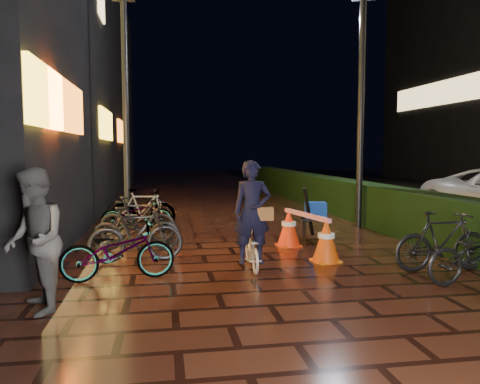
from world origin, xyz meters
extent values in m
plane|color=#381911|center=(0.00, 0.00, 0.00)|extent=(80.00, 80.00, 0.00)
cube|color=black|center=(3.30, 8.00, 0.50)|extent=(0.70, 20.00, 1.00)
imported|color=#505052|center=(-3.20, -0.36, 0.82)|extent=(0.86, 0.96, 1.64)
cube|color=yellow|center=(-3.45, 1.50, 2.60)|extent=(0.08, 2.00, 0.90)
cube|color=orange|center=(-3.45, 3.00, 2.60)|extent=(0.08, 3.00, 0.90)
cube|color=yellow|center=(-3.45, 9.00, 2.60)|extent=(0.08, 2.80, 0.90)
cube|color=orange|center=(-3.45, 14.00, 2.60)|extent=(0.08, 2.20, 0.90)
cube|color=#FFD88C|center=(13.45, 18.00, 5.00)|extent=(0.06, 10.00, 1.30)
cylinder|color=black|center=(2.81, 4.63, 2.77)|extent=(0.19, 0.19, 5.54)
cylinder|color=black|center=(-2.65, 6.14, 2.86)|extent=(0.16, 0.16, 5.71)
imported|color=silver|center=(-0.45, 1.21, 0.31)|extent=(0.45, 1.18, 0.61)
imported|color=black|center=(-0.45, 1.11, 0.89)|extent=(0.59, 0.40, 1.57)
cube|color=#965929|center=(-0.27, 1.09, 0.86)|extent=(0.28, 0.13, 0.20)
cone|color=#E64B0C|center=(0.85, 1.44, 0.36)|extent=(0.46, 0.46, 0.73)
cone|color=#FF330D|center=(0.58, 2.76, 0.36)|extent=(0.46, 0.46, 0.73)
cube|color=orange|center=(0.85, 1.44, 0.02)|extent=(0.46, 0.46, 0.03)
cube|color=#FF490D|center=(0.58, 2.76, 0.02)|extent=(0.46, 0.46, 0.03)
cube|color=red|center=(0.71, 2.10, 0.68)|extent=(0.38, 1.54, 0.07)
cube|color=black|center=(1.30, 3.35, 0.42)|extent=(0.67, 0.58, 0.04)
cylinder|color=black|center=(1.03, 3.21, 0.20)|extent=(0.04, 0.04, 0.40)
cylinder|color=black|center=(1.49, 3.12, 0.20)|extent=(0.04, 0.04, 0.40)
cylinder|color=black|center=(1.11, 3.58, 0.20)|extent=(0.04, 0.04, 0.40)
cylinder|color=black|center=(1.57, 3.49, 0.20)|extent=(0.04, 0.04, 0.40)
cube|color=#0D39B3|center=(1.30, 3.35, 0.60)|extent=(0.49, 0.44, 0.32)
cylinder|color=black|center=(1.11, 3.23, 0.58)|extent=(0.35, 0.36, 1.03)
imported|color=black|center=(-2.36, 4.73, 0.41)|extent=(1.59, 0.61, 0.83)
imported|color=black|center=(-2.29, 3.58, 0.46)|extent=(1.58, 0.66, 0.92)
imported|color=black|center=(-2.28, 2.82, 0.41)|extent=(1.59, 0.60, 0.83)
imported|color=black|center=(-2.42, 0.86, 0.41)|extent=(1.63, 0.75, 0.83)
imported|color=black|center=(-2.23, 1.91, 0.46)|extent=(1.57, 0.60, 0.92)
imported|color=black|center=(-2.41, 6.49, 0.41)|extent=(1.60, 0.62, 0.83)
imported|color=black|center=(-2.25, 5.40, 0.46)|extent=(1.57, 0.66, 0.92)
imported|color=black|center=(2.36, 0.56, 0.46)|extent=(1.53, 0.45, 0.92)
imported|color=black|center=(2.44, -0.13, 0.41)|extent=(1.61, 0.67, 0.83)
camera|label=1|loc=(-1.78, -5.78, 1.82)|focal=35.00mm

